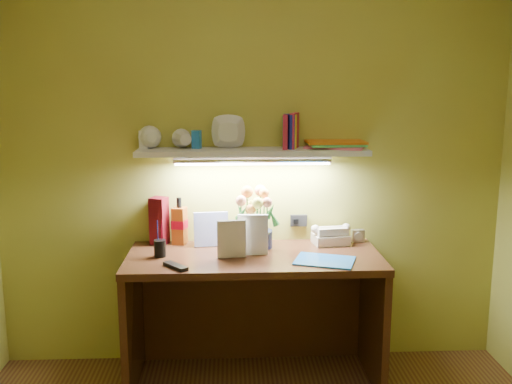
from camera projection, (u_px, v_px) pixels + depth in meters
desk at (254, 318)px, 3.21m from camera, size 1.40×0.60×0.75m
flower_bouquet at (255, 218)px, 3.25m from camera, size 0.23×0.23×0.34m
telephone at (331, 234)px, 3.34m from camera, size 0.22×0.17×0.12m
desk_clock at (358, 236)px, 3.39m from camera, size 0.08×0.04×0.07m
whisky_bottle at (180, 221)px, 3.33m from camera, size 0.09×0.09×0.28m
whisky_box at (159, 221)px, 3.33m from camera, size 0.12×0.12×0.28m
pen_cup at (160, 243)px, 3.09m from camera, size 0.08×0.08×0.16m
art_card at (211, 229)px, 3.30m from camera, size 0.20×0.06×0.20m
tv_remote at (175, 266)px, 2.92m from camera, size 0.14×0.15×0.02m
blue_folder at (325, 261)px, 3.02m from camera, size 0.36×0.31×0.01m
desk_book_a at (217, 240)px, 3.05m from camera, size 0.16×0.03×0.21m
desk_book_b at (238, 235)px, 3.12m from camera, size 0.17×0.03×0.23m
wall_shelf at (255, 145)px, 3.21m from camera, size 1.32×0.34×0.23m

